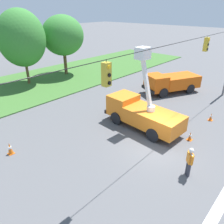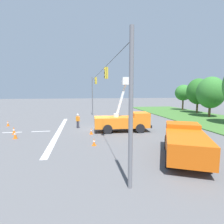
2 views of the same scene
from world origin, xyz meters
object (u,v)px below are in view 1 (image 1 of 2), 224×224
utility_truck_bucket_lift (141,112)px  utility_truck_support_near (171,82)px  road_worker (190,160)px  traffic_cone_foreground_left (10,148)px  tree_east (22,38)px  tree_far_east (63,36)px  traffic_cone_near_bucket (190,136)px  traffic_cone_mid_right (211,117)px

utility_truck_bucket_lift → utility_truck_support_near: (8.54, 2.10, -0.14)m
road_worker → traffic_cone_foreground_left: size_ratio=2.18×
tree_east → traffic_cone_foreground_left: bearing=-123.5°
tree_far_east → road_worker: tree_far_east is taller
tree_far_east → traffic_cone_foreground_left: tree_far_east is taller
utility_truck_bucket_lift → traffic_cone_near_bucket: size_ratio=9.61×
tree_east → utility_truck_bucket_lift: size_ratio=1.33×
road_worker → traffic_cone_foreground_left: road_worker is taller
tree_far_east → utility_truck_bucket_lift: size_ratio=1.21×
traffic_cone_mid_right → traffic_cone_foreground_left: bearing=149.4°
utility_truck_bucket_lift → traffic_cone_foreground_left: utility_truck_bucket_lift is taller
tree_far_east → utility_truck_bucket_lift: bearing=-107.7°
tree_east → traffic_cone_mid_right: size_ratio=13.26×
utility_truck_support_near → road_worker: 13.38m
utility_truck_support_near → traffic_cone_foreground_left: size_ratio=7.92×
tree_far_east → utility_truck_support_near: size_ratio=1.19×
utility_truck_support_near → tree_far_east: bearing=103.4°
road_worker → traffic_cone_mid_right: 7.62m
traffic_cone_foreground_left → traffic_cone_mid_right: (13.11, -7.74, -0.10)m
tree_far_east → traffic_cone_near_bucket: bearing=-102.6°
traffic_cone_near_bucket → tree_far_east: bearing=77.4°
traffic_cone_near_bucket → traffic_cone_foreground_left: bearing=139.7°
utility_truck_support_near → traffic_cone_mid_right: size_ratio=10.13×
road_worker → traffic_cone_near_bucket: road_worker is taller
tree_far_east → utility_truck_support_near: 15.03m
tree_far_east → traffic_cone_mid_right: tree_far_east is taller
traffic_cone_mid_right → utility_truck_support_near: bearing=56.5°
road_worker → tree_east: bearing=83.8°
tree_east → traffic_cone_foreground_left: (-7.96, -12.04, -4.87)m
traffic_cone_near_bucket → utility_truck_bucket_lift: bearing=101.5°
tree_far_east → traffic_cone_near_bucket: size_ratio=11.61×
tree_east → utility_truck_bucket_lift: 16.61m
utility_truck_bucket_lift → traffic_cone_mid_right: (4.71, -3.67, -0.98)m
tree_east → road_worker: bearing=-96.2°
tree_east → tree_far_east: bearing=0.9°
road_worker → traffic_cone_mid_right: size_ratio=2.79×
traffic_cone_foreground_left → traffic_cone_mid_right: bearing=-30.6°
utility_truck_bucket_lift → road_worker: (-2.74, -5.09, -0.29)m
utility_truck_bucket_lift → road_worker: size_ratio=3.58×
tree_east → traffic_cone_foreground_left: 15.23m
traffic_cone_foreground_left → traffic_cone_near_bucket: bearing=-40.3°
utility_truck_support_near → traffic_cone_near_bucket: utility_truck_support_near is taller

